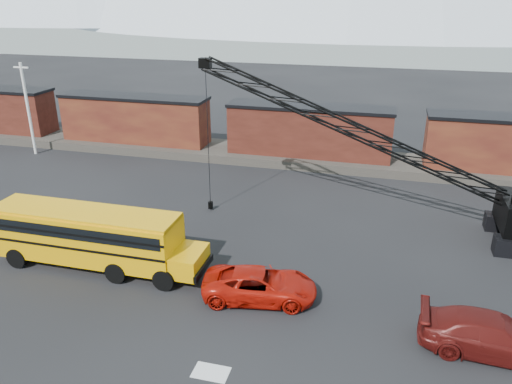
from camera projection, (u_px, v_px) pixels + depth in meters
ground at (230, 311)px, 22.92m from camera, size 160.00×160.00×0.00m
gravel_berm at (308, 158)px, 42.47m from camera, size 120.00×5.00×0.70m
boxcar_west_near at (135, 119)px, 45.36m from camera, size 13.70×3.10×4.17m
boxcar_mid at (309, 130)px, 41.56m from camera, size 13.70×3.10×4.17m
utility_pole at (28, 108)px, 43.16m from camera, size 1.40×0.24×8.00m
snow_patch at (211, 372)px, 19.22m from camera, size 1.40×0.90×0.02m
school_bus at (93, 236)px, 25.94m from camera, size 11.65×2.65×3.19m
red_pickup at (260, 285)px, 23.56m from camera, size 5.72×3.34×1.50m
maroon_suv at (492, 335)px, 20.00m from camera, size 5.81×2.56×1.66m
crawler_crane at (388, 146)px, 28.93m from camera, size 23.24×4.20×10.11m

